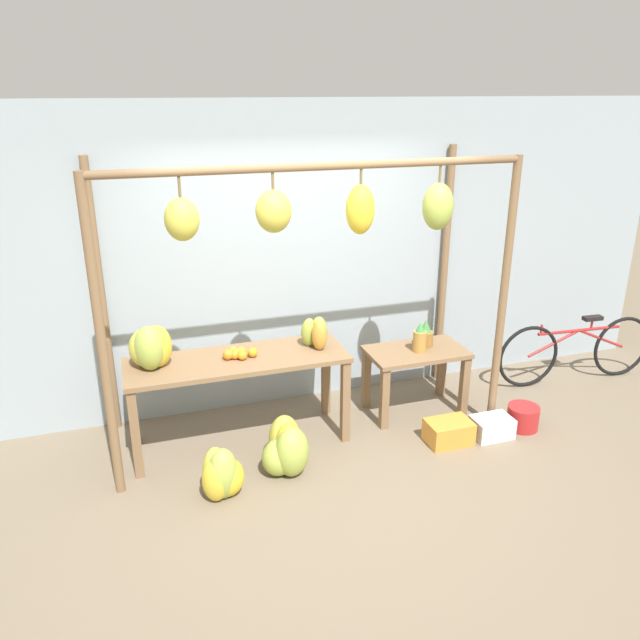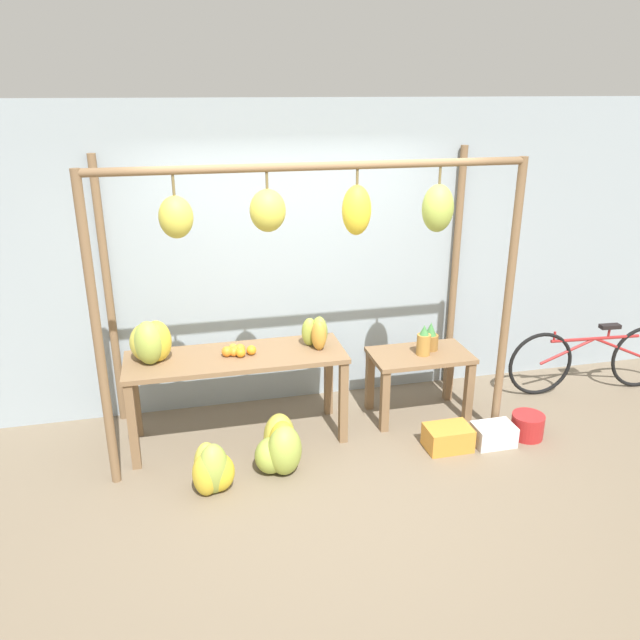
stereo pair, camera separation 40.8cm
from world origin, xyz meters
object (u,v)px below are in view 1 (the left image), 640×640
(orange_pile, at_px, (238,353))
(fruit_crate_white, at_px, (449,432))
(parked_bicycle, at_px, (576,350))
(fruit_crate_purple, at_px, (492,427))
(pineapple_cluster, at_px, (423,337))
(banana_pile_ground_left, at_px, (221,475))
(blue_bucket, at_px, (523,417))
(banana_pile_on_table, at_px, (150,348))
(papaya_pile, at_px, (316,333))
(banana_pile_ground_right, at_px, (287,448))

(orange_pile, relative_size, fruit_crate_white, 0.75)
(parked_bicycle, relative_size, fruit_crate_purple, 5.11)
(pineapple_cluster, height_order, banana_pile_ground_left, pineapple_cluster)
(pineapple_cluster, bearing_deg, orange_pile, -177.77)
(blue_bucket, relative_size, fruit_crate_purple, 0.82)
(banana_pile_on_table, xyz_separation_m, papaya_pile, (1.37, -0.02, -0.04))
(banana_pile_ground_right, distance_m, fruit_crate_white, 1.43)
(blue_bucket, height_order, fruit_crate_purple, blue_bucket)
(orange_pile, xyz_separation_m, blue_bucket, (2.44, -0.56, -0.72))
(pineapple_cluster, distance_m, fruit_crate_purple, 1.00)
(orange_pile, bearing_deg, fruit_crate_white, -18.73)
(pineapple_cluster, xyz_separation_m, fruit_crate_purple, (0.37, -0.67, -0.65))
(banana_pile_ground_right, bearing_deg, blue_bucket, -0.70)
(banana_pile_ground_left, bearing_deg, parked_bicycle, 12.04)
(fruit_crate_purple, bearing_deg, fruit_crate_white, 175.83)
(fruit_crate_white, bearing_deg, orange_pile, 161.27)
(parked_bicycle, bearing_deg, papaya_pile, -178.21)
(banana_pile_ground_left, bearing_deg, blue_bucket, 3.10)
(parked_bicycle, height_order, papaya_pile, papaya_pile)
(fruit_crate_purple, bearing_deg, orange_pile, 163.98)
(banana_pile_on_table, height_order, pineapple_cluster, banana_pile_on_table)
(banana_pile_ground_right, bearing_deg, banana_pile_on_table, 148.86)
(orange_pile, height_order, pineapple_cluster, pineapple_cluster)
(papaya_pile, height_order, fruit_crate_purple, papaya_pile)
(blue_bucket, bearing_deg, fruit_crate_purple, -173.38)
(pineapple_cluster, relative_size, banana_pile_ground_left, 0.69)
(orange_pile, bearing_deg, banana_pile_ground_left, -112.79)
(papaya_pile, xyz_separation_m, fruit_crate_purple, (1.41, -0.62, -0.83))
(parked_bicycle, bearing_deg, blue_bucket, -148.36)
(fruit_crate_white, height_order, blue_bucket, blue_bucket)
(orange_pile, relative_size, papaya_pile, 1.06)
(banana_pile_ground_right, bearing_deg, orange_pile, 115.35)
(fruit_crate_white, bearing_deg, blue_bucket, 0.78)
(banana_pile_on_table, xyz_separation_m, pineapple_cluster, (2.41, 0.03, -0.22))
(blue_bucket, height_order, parked_bicycle, parked_bicycle)
(pineapple_cluster, distance_m, banana_pile_ground_right, 1.68)
(fruit_crate_white, xyz_separation_m, blue_bucket, (0.75, 0.01, 0.01))
(banana_pile_on_table, distance_m, blue_bucket, 3.30)
(blue_bucket, bearing_deg, banana_pile_on_table, 169.20)
(papaya_pile, bearing_deg, pineapple_cluster, 2.81)
(orange_pile, relative_size, blue_bucket, 1.02)
(fruit_crate_white, height_order, fruit_crate_purple, fruit_crate_white)
(banana_pile_on_table, height_order, blue_bucket, banana_pile_on_table)
(fruit_crate_purple, bearing_deg, blue_bucket, 6.62)
(banana_pile_ground_left, height_order, papaya_pile, papaya_pile)
(orange_pile, relative_size, banana_pile_ground_right, 0.51)
(pineapple_cluster, height_order, blue_bucket, pineapple_cluster)
(banana_pile_ground_right, distance_m, parked_bicycle, 3.33)
(banana_pile_ground_left, relative_size, fruit_crate_purple, 1.19)
(parked_bicycle, relative_size, papaya_pile, 6.48)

